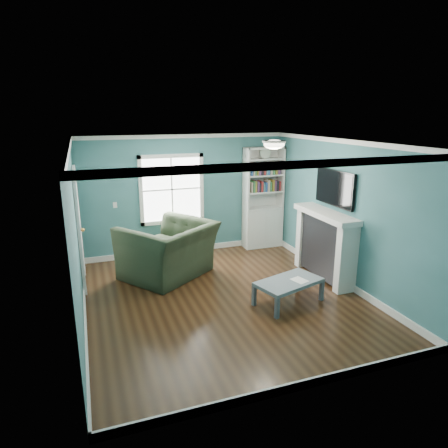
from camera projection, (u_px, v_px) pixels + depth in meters
name	position (u px, v px, depth m)	size (l,w,h in m)	color
floor	(224.00, 298.00, 6.77)	(5.00, 5.00, 0.00)	black
room_walls	(224.00, 207.00, 6.35)	(5.00, 5.00, 5.00)	#326566
trim	(224.00, 228.00, 6.44)	(4.50, 5.00, 2.60)	white
window	(172.00, 189.00, 8.54)	(1.40, 0.06, 1.50)	white
bookshelf	(263.00, 208.00, 9.19)	(0.90, 0.35, 2.31)	silver
fireplace	(325.00, 246.00, 7.46)	(0.44, 1.58, 1.30)	black
tv	(335.00, 188.00, 7.20)	(0.06, 1.10, 0.65)	black
door	(79.00, 228.00, 7.04)	(0.12, 0.98, 2.17)	silver
ceiling_fixture	(274.00, 144.00, 6.47)	(0.38, 0.38, 0.15)	white
light_switch	(115.00, 205.00, 8.22)	(0.08, 0.01, 0.12)	white
recliner	(168.00, 241.00, 7.53)	(1.58, 1.03, 1.38)	black
coffee_table	(289.00, 283.00, 6.52)	(1.21, 0.88, 0.39)	#4F555F
paper_sheet	(299.00, 280.00, 6.52)	(0.20, 0.26, 0.00)	white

